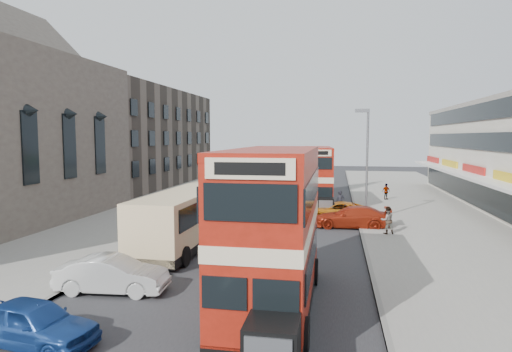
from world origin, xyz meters
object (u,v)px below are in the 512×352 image
Objects in this scene: pedestrian_far at (386,191)px; bus_main at (274,228)px; coach at (189,215)px; bus_second at (316,177)px; car_right_a at (352,217)px; car_left_front at (112,275)px; cyclist at (340,208)px; car_right_b at (337,211)px; pedestrian_near at (387,220)px; car_left_near at (34,323)px; street_lamp at (366,156)px.

bus_main is at bearing -136.60° from pedestrian_far.
bus_main is 0.92× the size of coach.
bus_second is 8.39m from car_right_a.
car_left_front is 2.12× the size of cyclist.
pedestrian_far is (4.62, 10.48, 0.26)m from car_right_b.
bus_main is at bearing 51.72° from pedestrian_near.
cyclist is at bearing 163.82° from car_right_b.
car_right_a is at bearing -61.37° from pedestrian_near.
coach is 12.52m from car_left_near.
cyclist is (2.04, -3.86, -2.01)m from bus_second.
pedestrian_near reaches higher than car_right_b.
car_left_front is (-6.98, -22.03, -1.97)m from bus_second.
car_left_near is at bearing 31.69° from bus_main.
car_right_a is 3.88m from cyclist.
pedestrian_near is at bearing 44.10° from car_right_a.
car_left_front is at bearing 7.30° from car_left_near.
pedestrian_near is at bearing -113.01° from bus_main.
car_left_near is at bearing -90.97° from coach.
cyclist is (-4.39, -9.43, -0.23)m from pedestrian_far.
bus_main is at bearing -12.34° from car_right_a.
coach reaches higher than pedestrian_near.
car_right_b is at bearing -14.26° from car_left_near.
car_left_front is 17.02m from pedestrian_near.
coach is 2.51× the size of car_left_front.
pedestrian_near is 0.83× the size of cyclist.
bus_main is 15.30m from car_right_a.
coach is 8.04m from car_left_front.
cyclist is at bearing -79.94° from pedestrian_near.
bus_second is 8.69m from pedestrian_far.
pedestrian_far reaches higher than car_left_front.
bus_main is at bearing -101.33° from cyclist.
bus_second is at bearing 66.01° from coach.
street_lamp is 4.51m from car_right_a.
bus_second is 23.20m from car_left_front.
bus_main is 2.51× the size of car_left_near.
car_right_a is (3.25, 14.79, -2.19)m from bus_main.
car_right_b is at bearing 152.83° from street_lamp.
coach reaches higher than cyclist.
pedestrian_near is (4.87, -9.81, -1.69)m from bus_second.
car_left_front is (-10.73, -16.12, -4.06)m from street_lamp.
bus_main is 18.89m from cyclist.
pedestrian_near is (2.08, -2.15, 0.27)m from car_right_a.
cyclist reaches higher than car_right_a.
pedestrian_near is (1.12, -3.90, -3.78)m from street_lamp.
street_lamp is 7.31m from bus_second.
street_lamp reaches higher than pedestrian_near.
car_right_b is (8.78, 17.12, -0.06)m from car_left_front.
car_left_front is 19.24m from car_right_b.
car_right_b is at bearing 106.29° from bus_second.
pedestrian_far is at bearing -111.21° from pedestrian_near.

